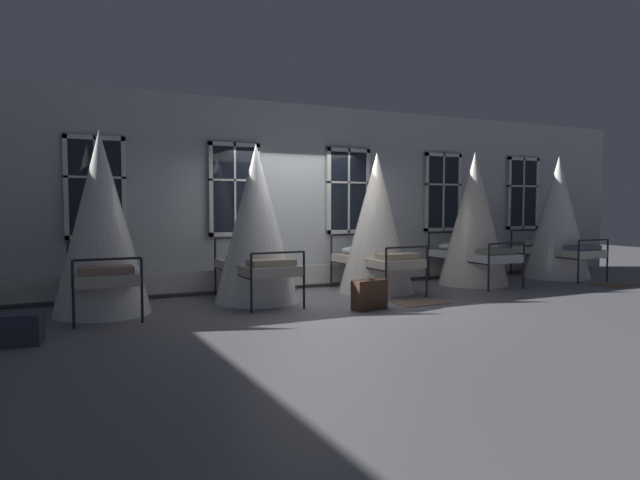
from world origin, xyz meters
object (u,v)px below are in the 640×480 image
object	(u,v)px
cot_fourth	(376,225)
suitcase_dark	(369,295)
cot_fifth	(474,220)
cot_sixth	(558,219)
cot_third	(256,226)
travel_trunk	(10,329)
cot_second	(101,225)

from	to	relation	value
cot_fourth	suitcase_dark	xyz separation A→B (m)	(-1.02, -1.45, -0.97)
cot_fifth	cot_sixth	xyz separation A→B (m)	(2.30, 0.01, 0.00)
cot_third	travel_trunk	distance (m)	3.88
cot_second	cot_fifth	distance (m)	6.84
cot_third	cot_fifth	distance (m)	4.52
cot_second	cot_fourth	bearing A→B (deg)	-88.39
suitcase_dark	cot_fourth	bearing A→B (deg)	44.36
cot_fifth	suitcase_dark	world-z (taller)	cot_fifth
cot_second	cot_sixth	size ratio (longest dim) A/B	1.00
cot_second	cot_sixth	bearing A→B (deg)	-88.59
cot_fourth	cot_second	bearing A→B (deg)	88.98
cot_fifth	travel_trunk	world-z (taller)	cot_fifth
suitcase_dark	travel_trunk	world-z (taller)	suitcase_dark
cot_third	cot_sixth	size ratio (longest dim) A/B	0.97
cot_fourth	cot_sixth	world-z (taller)	cot_sixth
cot_second	cot_fifth	xyz separation A→B (m)	(6.84, 0.05, -0.01)
cot_fourth	cot_fifth	size ratio (longest dim) A/B	0.96
cot_second	travel_trunk	distance (m)	2.15
cot_fifth	cot_second	bearing A→B (deg)	91.91
suitcase_dark	travel_trunk	bearing A→B (deg)	170.67
cot_second	cot_sixth	distance (m)	9.13
suitcase_dark	travel_trunk	size ratio (longest dim) A/B	0.92
cot_fifth	cot_third	bearing A→B (deg)	92.23
cot_second	cot_fifth	bearing A→B (deg)	-88.51
cot_sixth	travel_trunk	bearing A→B (deg)	99.58
cot_third	travel_trunk	size ratio (longest dim) A/B	3.93
cot_fourth	cot_fifth	distance (m)	2.24
cot_third	cot_fifth	size ratio (longest dim) A/B	0.97
cot_second	cot_fourth	world-z (taller)	cot_second
cot_sixth	travel_trunk	xyz separation A→B (m)	(-10.24, -1.55, -1.08)
cot_sixth	cot_fifth	bearing A→B (deg)	91.10
cot_second	suitcase_dark	distance (m)	3.98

